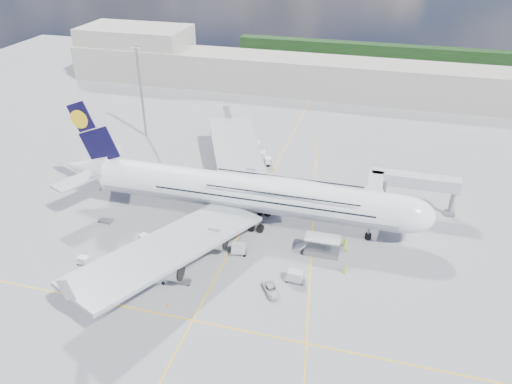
% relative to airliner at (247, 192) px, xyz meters
% --- Properties ---
extents(ground, '(300.00, 300.00, 0.00)m').
position_rel_airliner_xyz_m(ground, '(-0.26, -10.00, -6.87)').
color(ground, gray).
rests_on(ground, ground).
extents(taxi_line_main, '(0.25, 220.00, 0.01)m').
position_rel_airliner_xyz_m(taxi_line_main, '(-0.26, -10.00, -6.86)').
color(taxi_line_main, yellow).
rests_on(taxi_line_main, ground).
extents(taxi_line_cross, '(120.00, 0.25, 0.01)m').
position_rel_airliner_xyz_m(taxi_line_cross, '(-0.26, -30.00, -6.86)').
color(taxi_line_cross, yellow).
rests_on(taxi_line_cross, ground).
extents(taxi_line_diag, '(14.16, 99.06, 0.01)m').
position_rel_airliner_xyz_m(taxi_line_diag, '(13.74, -0.00, -6.86)').
color(taxi_line_diag, yellow).
rests_on(taxi_line_diag, ground).
extents(airliner, '(77.26, 79.15, 23.71)m').
position_rel_airliner_xyz_m(airliner, '(0.00, 0.00, 0.00)').
color(airliner, white).
rests_on(airliner, ground).
extents(jet_bridge, '(18.80, 12.10, 8.50)m').
position_rel_airliner_xyz_m(jet_bridge, '(29.55, 10.94, -0.02)').
color(jet_bridge, '#B7B7BC').
rests_on(jet_bridge, ground).
extents(cargo_loader, '(8.53, 3.20, 3.67)m').
position_rel_airliner_xyz_m(cargo_loader, '(16.56, -7.11, -5.62)').
color(cargo_loader, silver).
rests_on(cargo_loader, ground).
extents(light_mast, '(3.00, 0.70, 25.50)m').
position_rel_airliner_xyz_m(light_mast, '(-40.26, 35.00, 6.34)').
color(light_mast, gray).
rests_on(light_mast, ground).
extents(terminal, '(180.00, 16.00, 12.00)m').
position_rel_airliner_xyz_m(terminal, '(-0.26, 85.00, -0.87)').
color(terminal, '#B2AD9E').
rests_on(terminal, ground).
extents(hangar, '(40.00, 22.00, 18.00)m').
position_rel_airliner_xyz_m(hangar, '(-70.26, 90.00, 2.13)').
color(hangar, '#B2AD9E').
rests_on(hangar, ground).
extents(tree_line, '(160.00, 6.00, 8.00)m').
position_rel_airliner_xyz_m(tree_line, '(39.74, 130.00, -2.87)').
color(tree_line, '#193814').
rests_on(tree_line, ground).
extents(dolly_row_a, '(2.80, 1.68, 1.69)m').
position_rel_airliner_xyz_m(dolly_row_a, '(-24.66, -21.96, -5.96)').
color(dolly_row_a, gray).
rests_on(dolly_row_a, ground).
extents(dolly_row_b, '(3.59, 2.70, 2.03)m').
position_rel_airliner_xyz_m(dolly_row_b, '(-16.57, -13.18, -5.78)').
color(dolly_row_b, gray).
rests_on(dolly_row_b, ground).
extents(dolly_row_c, '(2.94, 1.71, 0.42)m').
position_rel_airliner_xyz_m(dolly_row_c, '(-5.20, -21.97, -6.55)').
color(dolly_row_c, gray).
rests_on(dolly_row_c, ground).
extents(dolly_back, '(3.12, 1.77, 0.45)m').
position_rel_airliner_xyz_m(dolly_back, '(-28.21, -8.19, -6.52)').
color(dolly_back, gray).
rests_on(dolly_back, ground).
extents(dolly_nose_far, '(3.52, 1.99, 2.18)m').
position_rel_airliner_xyz_m(dolly_nose_far, '(13.45, -16.40, -5.70)').
color(dolly_nose_far, gray).
rests_on(dolly_nose_far, ground).
extents(dolly_nose_near, '(3.64, 2.36, 2.14)m').
position_rel_airliner_xyz_m(dolly_nose_near, '(1.58, -11.33, -5.72)').
color(dolly_nose_near, gray).
rests_on(dolly_nose_near, ground).
extents(baggage_tug, '(2.92, 1.81, 1.70)m').
position_rel_airliner_xyz_m(baggage_tug, '(-9.34, -22.75, -6.12)').
color(baggage_tug, silver).
rests_on(baggage_tug, ground).
extents(catering_truck_inner, '(6.52, 4.36, 3.60)m').
position_rel_airliner_xyz_m(catering_truck_inner, '(-4.29, 25.47, -5.17)').
color(catering_truck_inner, gray).
rests_on(catering_truck_inner, ground).
extents(catering_truck_outer, '(7.91, 4.09, 4.50)m').
position_rel_airliner_xyz_m(catering_truck_outer, '(-9.83, 32.42, -4.78)').
color(catering_truck_outer, gray).
rests_on(catering_truck_outer, ground).
extents(service_van, '(4.25, 5.01, 1.28)m').
position_rel_airliner_xyz_m(service_van, '(10.13, -20.37, -6.23)').
color(service_van, silver).
rests_on(service_van, ground).
extents(crew_nose, '(0.69, 0.67, 1.60)m').
position_rel_airliner_xyz_m(crew_nose, '(21.04, -5.61, -6.07)').
color(crew_nose, '#D1FF1A').
rests_on(crew_nose, ground).
extents(crew_loader, '(1.16, 1.03, 1.99)m').
position_rel_airliner_xyz_m(crew_loader, '(20.59, -4.09, -5.88)').
color(crew_loader, '#D2FF1A').
rests_on(crew_loader, ground).
extents(crew_wing, '(1.05, 1.24, 1.99)m').
position_rel_airliner_xyz_m(crew_wing, '(-10.39, -11.61, -5.88)').
color(crew_wing, '#D4E718').
rests_on(crew_wing, ground).
extents(crew_van, '(0.61, 0.82, 1.52)m').
position_rel_airliner_xyz_m(crew_van, '(21.50, -12.00, -6.11)').
color(crew_van, '#B6FF1A').
rests_on(crew_van, ground).
extents(crew_tug, '(1.23, 1.01, 1.66)m').
position_rel_airliner_xyz_m(crew_tug, '(-7.51, -13.98, -6.04)').
color(crew_tug, '#B4FF1A').
rests_on(crew_tug, ground).
extents(cone_nose, '(0.39, 0.39, 0.50)m').
position_rel_airliner_xyz_m(cone_nose, '(31.70, 4.70, -6.63)').
color(cone_nose, orange).
rests_on(cone_nose, ground).
extents(cone_wing_left_inner, '(0.38, 0.38, 0.49)m').
position_rel_airliner_xyz_m(cone_wing_left_inner, '(-3.15, 10.06, -6.63)').
color(cone_wing_left_inner, orange).
rests_on(cone_wing_left_inner, ground).
extents(cone_wing_left_outer, '(0.40, 0.40, 0.51)m').
position_rel_airliner_xyz_m(cone_wing_left_outer, '(-15.66, 26.10, -6.62)').
color(cone_wing_left_outer, orange).
rests_on(cone_wing_left_outer, ground).
extents(cone_wing_right_inner, '(0.48, 0.48, 0.61)m').
position_rel_airliner_xyz_m(cone_wing_right_inner, '(-12.96, -6.39, -6.57)').
color(cone_wing_right_inner, orange).
rests_on(cone_wing_right_inner, ground).
extents(cone_wing_right_outer, '(0.50, 0.50, 0.63)m').
position_rel_airliner_xyz_m(cone_wing_right_outer, '(-5.40, -28.10, -6.56)').
color(cone_wing_right_outer, orange).
rests_on(cone_wing_right_outer, ground).
extents(cone_tail, '(0.50, 0.50, 0.63)m').
position_rel_airliner_xyz_m(cone_tail, '(-36.39, 3.44, -6.56)').
color(cone_tail, orange).
rests_on(cone_tail, ground).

